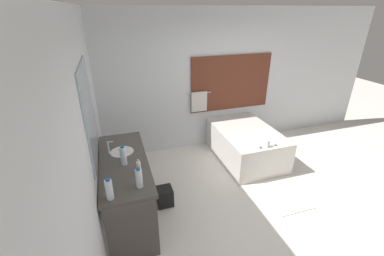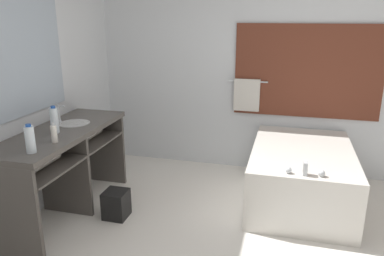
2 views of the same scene
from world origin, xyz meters
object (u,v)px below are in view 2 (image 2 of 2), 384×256
Objects in this scene: water_bottle_3 at (30,139)px; soap_dispenser at (54,134)px; bathtub at (301,172)px; waste_bin at (116,204)px; water_bottle_2 at (54,120)px.

water_bottle_3 reaches higher than soap_dispenser.
soap_dispenser is at bearing 84.21° from water_bottle_3.
waste_bin is (-1.76, -0.83, -0.19)m from bathtub.
bathtub is 2.68m from water_bottle_3.
bathtub is 8.70× the size of soap_dispenser.
soap_dispenser reaches higher than bathtub.
water_bottle_3 is (-2.15, -1.46, 0.67)m from bathtub.
water_bottle_3 is at bearing -145.77° from bathtub.
waste_bin is (0.36, 0.36, -0.82)m from soap_dispenser.
bathtub is 6.04× the size of water_bottle_2.
bathtub is 2.56m from water_bottle_2.
soap_dispenser is (0.03, 0.27, -0.03)m from water_bottle_3.
bathtub is at bearing 29.29° from soap_dispenser.
water_bottle_2 reaches higher than water_bottle_3.
water_bottle_2 is at bearing 103.89° from water_bottle_3.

